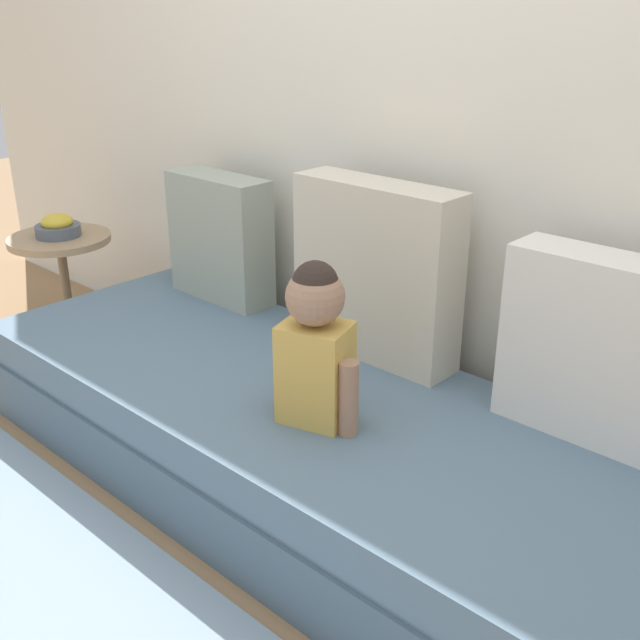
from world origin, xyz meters
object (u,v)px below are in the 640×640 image
Objects in this scene: couch at (302,439)px; banana at (300,373)px; toddler at (315,342)px; throw_pillow_center at (376,271)px; throw_pillow_left at (220,238)px; side_table at (62,260)px; fruit_bowl at (58,227)px; throw_pillow_right at (606,351)px.

couch is 14.63× the size of banana.
throw_pillow_center is at bearing 108.74° from toddler.
toddler is 2.76× the size of banana.
throw_pillow_left is 0.81m from banana.
banana is at bearing 144.48° from toddler.
throw_pillow_center is 0.48m from toddler.
side_table is at bearing -162.64° from throw_pillow_left.
fruit_bowl reaches higher than banana.
throw_pillow_left is 0.84× the size of throw_pillow_center.
toddler is (0.15, -0.45, -0.05)m from throw_pillow_center.
side_table is at bearing -170.97° from throw_pillow_center.
throw_pillow_center is 0.41m from banana.
fruit_bowl reaches higher than side_table.
throw_pillow_right is 0.76m from toddler.
side_table is (-1.51, 0.05, 0.01)m from banana.
banana is 1.52m from side_table.
fruit_bowl reaches higher than couch.
throw_pillow_right reaches higher than banana.
throw_pillow_right is 0.91m from banana.
toddler is 1.74m from side_table.
side_table reaches higher than banana.
couch is 0.95m from throw_pillow_right.
throw_pillow_left reaches higher than toddler.
fruit_bowl is (-1.57, 0.10, 0.37)m from couch.
couch is at bearing -3.59° from fruit_bowl.
throw_pillow_center reaches higher than fruit_bowl.
throw_pillow_right is at bearing 0.00° from throw_pillow_center.
banana reaches higher than couch.
throw_pillow_right is (0.77, 0.35, 0.43)m from couch.
couch is 4.93× the size of side_table.
throw_pillow_right is 2.82× the size of fruit_bowl.
throw_pillow_right is 1.08× the size of side_table.
throw_pillow_right is at bearing 6.08° from side_table.
fruit_bowl is (-1.51, 0.05, 0.17)m from banana.
throw_pillow_left is 1.03m from toddler.
throw_pillow_center reaches higher than side_table.
throw_pillow_left is 2.87× the size of banana.
couch is 1.58m from side_table.
toddler is at bearing -71.26° from throw_pillow_center.
banana is (0.72, -0.30, -0.22)m from throw_pillow_left.
banana is (-0.05, 0.04, 0.20)m from couch.
side_table is 0.15m from fruit_bowl.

